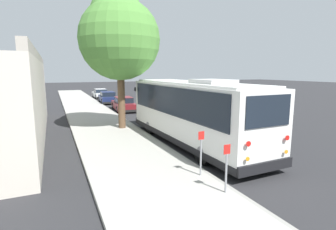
# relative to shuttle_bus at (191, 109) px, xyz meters

# --- Properties ---
(ground_plane) EXTENTS (160.00, 160.00, 0.00)m
(ground_plane) POSITION_rel_shuttle_bus_xyz_m (0.72, 0.03, -1.78)
(ground_plane) COLOR #28282B
(sidewalk_slab) EXTENTS (80.00, 3.82, 0.15)m
(sidewalk_slab) POSITION_rel_shuttle_bus_xyz_m (0.72, 3.49, -1.70)
(sidewalk_slab) COLOR #A3A099
(sidewalk_slab) RESTS_ON ground
(curb_strip) EXTENTS (80.00, 0.14, 0.15)m
(curb_strip) POSITION_rel_shuttle_bus_xyz_m (0.72, 1.51, -1.70)
(curb_strip) COLOR gray
(curb_strip) RESTS_ON ground
(shuttle_bus) EXTENTS (10.21, 2.96, 3.32)m
(shuttle_bus) POSITION_rel_shuttle_bus_xyz_m (0.00, 0.00, 0.00)
(shuttle_bus) COLOR white
(shuttle_bus) RESTS_ON ground
(parked_sedan_maroon) EXTENTS (4.68, 2.05, 1.29)m
(parked_sedan_maroon) POSITION_rel_shuttle_bus_xyz_m (12.66, 0.26, -1.18)
(parked_sedan_maroon) COLOR maroon
(parked_sedan_maroon) RESTS_ON ground
(parked_sedan_navy) EXTENTS (4.76, 1.98, 1.32)m
(parked_sedan_navy) POSITION_rel_shuttle_bus_xyz_m (19.37, 0.45, -1.16)
(parked_sedan_navy) COLOR #19234C
(parked_sedan_navy) RESTS_ON ground
(parked_sedan_white) EXTENTS (4.16, 1.78, 1.26)m
(parked_sedan_white) POSITION_rel_shuttle_bus_xyz_m (25.53, 0.26, -1.20)
(parked_sedan_white) COLOR silver
(parked_sedan_white) RESTS_ON ground
(street_tree) EXTENTS (4.85, 4.85, 8.55)m
(street_tree) POSITION_rel_shuttle_bus_xyz_m (4.69, 2.42, 4.08)
(street_tree) COLOR brown
(street_tree) RESTS_ON sidewalk_slab
(sign_post_near) EXTENTS (0.06, 0.22, 1.46)m
(sign_post_near) POSITION_rel_shuttle_bus_xyz_m (-5.49, 1.84, -0.88)
(sign_post_near) COLOR gray
(sign_post_near) RESTS_ON sidewalk_slab
(sign_post_far) EXTENTS (0.06, 0.22, 1.54)m
(sign_post_far) POSITION_rel_shuttle_bus_xyz_m (-4.06, 1.84, -0.83)
(sign_post_far) COLOR gray
(sign_post_far) RESTS_ON sidewalk_slab
(lane_stripe_mid) EXTENTS (2.40, 0.14, 0.01)m
(lane_stripe_mid) POSITION_rel_shuttle_bus_xyz_m (-1.06, -3.29, -1.77)
(lane_stripe_mid) COLOR silver
(lane_stripe_mid) RESTS_ON ground
(lane_stripe_ahead) EXTENTS (2.40, 0.14, 0.01)m
(lane_stripe_ahead) POSITION_rel_shuttle_bus_xyz_m (4.94, -3.29, -1.77)
(lane_stripe_ahead) COLOR silver
(lane_stripe_ahead) RESTS_ON ground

